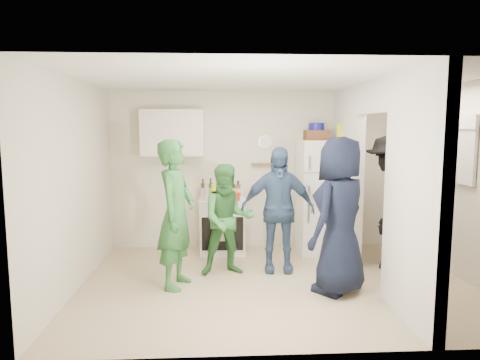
# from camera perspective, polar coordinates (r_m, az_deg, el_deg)

# --- Properties ---
(floor) EXTENTS (4.80, 4.80, 0.00)m
(floor) POSITION_cam_1_polar(r_m,az_deg,el_deg) (5.52, 4.75, -13.49)
(floor) COLOR #BEB086
(floor) RESTS_ON ground
(wall_back) EXTENTS (4.80, 0.00, 4.80)m
(wall_back) POSITION_cam_1_polar(r_m,az_deg,el_deg) (6.89, 2.94, 1.34)
(wall_back) COLOR silver
(wall_back) RESTS_ON floor
(wall_front) EXTENTS (4.80, 0.00, 4.80)m
(wall_front) POSITION_cam_1_polar(r_m,az_deg,el_deg) (3.56, 8.67, -4.09)
(wall_front) COLOR silver
(wall_front) RESTS_ON floor
(wall_left) EXTENTS (0.00, 3.40, 3.40)m
(wall_left) POSITION_cam_1_polar(r_m,az_deg,el_deg) (5.43, -21.08, -0.65)
(wall_left) COLOR silver
(wall_left) RESTS_ON floor
(wall_right) EXTENTS (0.00, 3.40, 3.40)m
(wall_right) POSITION_cam_1_polar(r_m,az_deg,el_deg) (6.03, 28.10, -0.29)
(wall_right) COLOR silver
(wall_right) RESTS_ON floor
(ceiling) EXTENTS (4.80, 4.80, 0.00)m
(ceiling) POSITION_cam_1_polar(r_m,az_deg,el_deg) (5.20, 5.04, 13.28)
(ceiling) COLOR white
(ceiling) RESTS_ON wall_back
(partition_pier_back) EXTENTS (0.12, 1.20, 2.50)m
(partition_pier_back) POSITION_cam_1_polar(r_m,az_deg,el_deg) (6.54, 14.01, 0.84)
(partition_pier_back) COLOR silver
(partition_pier_back) RESTS_ON floor
(partition_pier_front) EXTENTS (0.12, 1.20, 2.50)m
(partition_pier_front) POSITION_cam_1_polar(r_m,az_deg,el_deg) (4.50, 22.21, -2.19)
(partition_pier_front) COLOR silver
(partition_pier_front) RESTS_ON floor
(partition_header) EXTENTS (0.12, 1.00, 0.40)m
(partition_header) POSITION_cam_1_polar(r_m,az_deg,el_deg) (5.48, 17.76, 10.56)
(partition_header) COLOR silver
(partition_header) RESTS_ON partition_pier_back
(stove) EXTENTS (0.71, 0.59, 0.85)m
(stove) POSITION_cam_1_polar(r_m,az_deg,el_deg) (6.66, -2.38, -6.07)
(stove) COLOR white
(stove) RESTS_ON floor
(upper_cabinet) EXTENTS (0.95, 0.34, 0.70)m
(upper_cabinet) POSITION_cam_1_polar(r_m,az_deg,el_deg) (6.67, -8.98, 6.24)
(upper_cabinet) COLOR silver
(upper_cabinet) RESTS_ON wall_back
(fridge) EXTENTS (0.72, 0.70, 1.74)m
(fridge) POSITION_cam_1_polar(r_m,az_deg,el_deg) (6.74, 10.87, -2.16)
(fridge) COLOR white
(fridge) RESTS_ON floor
(wicker_basket) EXTENTS (0.35, 0.25, 0.15)m
(wicker_basket) POSITION_cam_1_polar(r_m,az_deg,el_deg) (6.68, 10.12, 5.92)
(wicker_basket) COLOR brown
(wicker_basket) RESTS_ON fridge
(blue_bowl) EXTENTS (0.24, 0.24, 0.11)m
(blue_bowl) POSITION_cam_1_polar(r_m,az_deg,el_deg) (6.68, 10.14, 7.03)
(blue_bowl) COLOR navy
(blue_bowl) RESTS_ON wicker_basket
(yellow_cup_stack_top) EXTENTS (0.09, 0.09, 0.25)m
(yellow_cup_stack_top) POSITION_cam_1_polar(r_m,az_deg,el_deg) (6.62, 13.14, 6.27)
(yellow_cup_stack_top) COLOR #D0D511
(yellow_cup_stack_top) RESTS_ON fridge
(wall_clock) EXTENTS (0.22, 0.02, 0.22)m
(wall_clock) POSITION_cam_1_polar(r_m,az_deg,el_deg) (6.84, 3.40, 5.08)
(wall_clock) COLOR white
(wall_clock) RESTS_ON wall_back
(spice_shelf) EXTENTS (0.35, 0.08, 0.03)m
(spice_shelf) POSITION_cam_1_polar(r_m,az_deg,el_deg) (6.83, 2.99, 2.14)
(spice_shelf) COLOR olive
(spice_shelf) RESTS_ON wall_back
(nook_window) EXTENTS (0.03, 0.70, 0.80)m
(nook_window) POSITION_cam_1_polar(r_m,az_deg,el_deg) (6.16, 27.20, 3.64)
(nook_window) COLOR black
(nook_window) RESTS_ON wall_right
(nook_window_frame) EXTENTS (0.04, 0.76, 0.86)m
(nook_window_frame) POSITION_cam_1_polar(r_m,az_deg,el_deg) (6.15, 27.07, 3.64)
(nook_window_frame) COLOR white
(nook_window_frame) RESTS_ON wall_right
(nook_valance) EXTENTS (0.04, 0.82, 0.18)m
(nook_valance) POSITION_cam_1_polar(r_m,az_deg,el_deg) (6.13, 27.05, 6.91)
(nook_valance) COLOR white
(nook_valance) RESTS_ON wall_right
(yellow_cup_stack_stove) EXTENTS (0.09, 0.09, 0.25)m
(yellow_cup_stack_stove) POSITION_cam_1_polar(r_m,az_deg,el_deg) (6.34, -3.46, -1.70)
(yellow_cup_stack_stove) COLOR #E0F114
(yellow_cup_stack_stove) RESTS_ON stove
(red_cup) EXTENTS (0.09, 0.09, 0.12)m
(red_cup) POSITION_cam_1_polar(r_m,az_deg,el_deg) (6.38, -0.40, -2.23)
(red_cup) COLOR red
(red_cup) RESTS_ON stove
(person_green_left) EXTENTS (0.59, 0.74, 1.79)m
(person_green_left) POSITION_cam_1_polar(r_m,az_deg,el_deg) (5.21, -8.49, -4.51)
(person_green_left) COLOR #2D723E
(person_green_left) RESTS_ON floor
(person_green_center) EXTENTS (0.77, 0.64, 1.46)m
(person_green_center) POSITION_cam_1_polar(r_m,az_deg,el_deg) (5.63, -1.65, -5.31)
(person_green_center) COLOR #3A7F38
(person_green_center) RESTS_ON floor
(person_denim) EXTENTS (1.01, 0.48, 1.68)m
(person_denim) POSITION_cam_1_polar(r_m,az_deg,el_deg) (5.75, 5.04, -3.93)
(person_denim) COLOR #3A537E
(person_denim) RESTS_ON floor
(person_navy) EXTENTS (1.05, 1.04, 1.83)m
(person_navy) POSITION_cam_1_polar(r_m,az_deg,el_deg) (5.10, 13.16, -4.64)
(person_navy) COLOR black
(person_navy) RESTS_ON floor
(person_nook) EXTENTS (1.14, 1.37, 1.84)m
(person_nook) POSITION_cam_1_polar(r_m,az_deg,el_deg) (6.25, 19.35, -2.70)
(person_nook) COLOR black
(person_nook) RESTS_ON floor
(bottle_a) EXTENTS (0.06, 0.06, 0.29)m
(bottle_a) POSITION_cam_1_polar(r_m,az_deg,el_deg) (6.69, -4.96, -1.08)
(bottle_a) COLOR brown
(bottle_a) RESTS_ON stove
(bottle_b) EXTENTS (0.06, 0.06, 0.32)m
(bottle_b) POSITION_cam_1_polar(r_m,az_deg,el_deg) (6.49, -3.93, -1.16)
(bottle_b) COLOR #194C2F
(bottle_b) RESTS_ON stove
(bottle_c) EXTENTS (0.07, 0.07, 0.27)m
(bottle_c) POSITION_cam_1_polar(r_m,az_deg,el_deg) (6.70, -3.02, -1.12)
(bottle_c) COLOR #B4B9C3
(bottle_c) RESTS_ON stove
(bottle_d) EXTENTS (0.07, 0.07, 0.30)m
(bottle_d) POSITION_cam_1_polar(r_m,az_deg,el_deg) (6.52, -2.15, -1.24)
(bottle_d) COLOR brown
(bottle_d) RESTS_ON stove
(bottle_e) EXTENTS (0.06, 0.06, 0.31)m
(bottle_e) POSITION_cam_1_polar(r_m,az_deg,el_deg) (6.75, -1.52, -0.91)
(bottle_e) COLOR #A4A8B5
(bottle_e) RESTS_ON stove
(bottle_f) EXTENTS (0.06, 0.06, 0.30)m
(bottle_f) POSITION_cam_1_polar(r_m,az_deg,el_deg) (6.57, -0.90, -1.18)
(bottle_f) COLOR #143814
(bottle_f) RESTS_ON stove
(bottle_g) EXTENTS (0.08, 0.08, 0.25)m
(bottle_g) POSITION_cam_1_polar(r_m,az_deg,el_deg) (6.71, -0.25, -1.18)
(bottle_g) COLOR brown
(bottle_g) RESTS_ON stove
(bottle_h) EXTENTS (0.07, 0.07, 0.24)m
(bottle_h) POSITION_cam_1_polar(r_m,az_deg,el_deg) (6.44, -4.97, -1.60)
(bottle_h) COLOR #ACB0B8
(bottle_h) RESTS_ON stove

